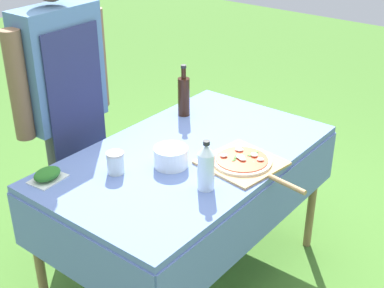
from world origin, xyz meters
name	(u,v)px	position (x,y,z in m)	size (l,w,h in m)	color
ground_plane	(189,277)	(0.00, 0.00, 0.00)	(12.00, 12.00, 0.00)	#477A2D
prep_table	(188,168)	(0.00, 0.00, 0.71)	(1.50, 0.90, 0.80)	#607AB7
person_cook	(64,95)	(-0.17, 0.71, 0.99)	(0.63, 0.21, 1.67)	#4C4C51
pizza_on_peel	(243,162)	(0.07, -0.28, 0.81)	(0.38, 0.56, 0.05)	tan
oil_bottle	(184,95)	(0.35, 0.31, 0.92)	(0.07, 0.07, 0.30)	black
water_bottle	(206,167)	(-0.21, -0.27, 0.91)	(0.08, 0.08, 0.24)	silver
herb_container	(47,175)	(-0.60, 0.34, 0.83)	(0.17, 0.13, 0.05)	silver
mixing_tub	(171,157)	(-0.15, -0.01, 0.85)	(0.16, 0.16, 0.10)	silver
sauce_jar	(116,164)	(-0.36, 0.15, 0.85)	(0.08, 0.08, 0.10)	silver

